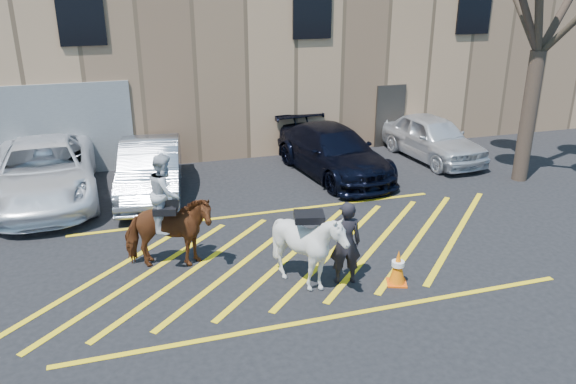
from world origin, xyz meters
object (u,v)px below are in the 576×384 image
object	(u,v)px
car_silver_sedan	(151,169)
saddled_white	(309,248)
traffic_cone	(398,267)
car_blue_suv	(333,151)
car_white_pickup	(44,172)
handler	(345,243)
mounted_bay	(167,223)
car_white_suv	(432,137)

from	to	relation	value
car_silver_sedan	saddled_white	world-z (taller)	saddled_white
traffic_cone	car_silver_sedan	bearing A→B (deg)	123.11
car_blue_suv	car_white_pickup	bearing A→B (deg)	169.90
saddled_white	car_blue_suv	bearing A→B (deg)	64.58
car_white_pickup	handler	xyz separation A→B (m)	(6.04, -6.58, 0.06)
mounted_bay	traffic_cone	size ratio (longest dim) A/B	3.37
car_silver_sedan	saddled_white	size ratio (longest dim) A/B	2.57
traffic_cone	car_white_suv	bearing A→B (deg)	55.19
car_white_suv	mounted_bay	distance (m)	10.54
car_silver_sedan	car_blue_suv	distance (m)	5.47
car_white_suv	handler	size ratio (longest dim) A/B	2.51
car_white_suv	car_blue_suv	bearing A→B (deg)	-177.09
car_silver_sedan	traffic_cone	xyz separation A→B (m)	(4.23, -6.49, -0.39)
handler	traffic_cone	bearing A→B (deg)	169.60
car_white_pickup	traffic_cone	bearing A→B (deg)	-46.79
car_silver_sedan	mounted_bay	xyz separation A→B (m)	(0.02, -4.46, 0.24)
handler	mounted_bay	size ratio (longest dim) A/B	0.70
car_silver_sedan	mounted_bay	bearing A→B (deg)	-82.48
saddled_white	car_white_pickup	bearing A→B (deg)	129.00
car_white_suv	traffic_cone	xyz separation A→B (m)	(-4.99, -7.17, -0.37)
car_white_suv	mounted_bay	bearing A→B (deg)	-156.01
car_blue_suv	car_white_suv	world-z (taller)	car_white_suv
car_silver_sedan	car_blue_suv	xyz separation A→B (m)	(5.47, 0.15, -0.03)
car_white_pickup	mounted_bay	xyz separation A→B (m)	(2.80, -4.93, 0.20)
car_silver_sedan	saddled_white	bearing A→B (deg)	-60.21
handler	mounted_bay	world-z (taller)	mounted_bay
car_white_pickup	car_blue_suv	world-z (taller)	car_white_pickup
car_white_suv	handler	distance (m)	9.03
mounted_bay	saddled_white	xyz separation A→B (m)	(2.50, -1.61, -0.15)
car_silver_sedan	car_blue_suv	bearing A→B (deg)	8.83
car_silver_sedan	car_blue_suv	world-z (taller)	car_silver_sedan
car_white_suv	traffic_cone	bearing A→B (deg)	-130.04
car_silver_sedan	saddled_white	xyz separation A→B (m)	(2.52, -6.07, 0.08)
handler	car_white_pickup	bearing A→B (deg)	-36.39
car_blue_suv	handler	size ratio (longest dim) A/B	2.93
car_white_pickup	saddled_white	bearing A→B (deg)	-52.99
saddled_white	traffic_cone	bearing A→B (deg)	-13.78
car_silver_sedan	mounted_bay	world-z (taller)	mounted_bay
car_white_suv	handler	xyz separation A→B (m)	(-5.96, -6.79, 0.12)
car_silver_sedan	handler	size ratio (longest dim) A/B	2.68
car_blue_suv	car_white_suv	xyz separation A→B (m)	(3.75, 0.54, 0.00)
car_white_suv	saddled_white	size ratio (longest dim) A/B	2.40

